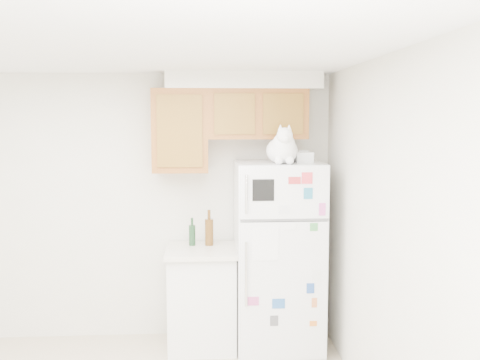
{
  "coord_description": "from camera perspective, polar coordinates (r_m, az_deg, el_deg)",
  "views": [
    {
      "loc": [
        0.7,
        -3.31,
        2.08
      ],
      "look_at": [
        1.03,
        1.55,
        1.55
      ],
      "focal_mm": 42.0,
      "sensor_mm": 36.0,
      "label": 1
    }
  ],
  "objects": [
    {
      "name": "room_shell",
      "position": [
        3.62,
        -13.0,
        -0.4
      ],
      "size": [
        3.84,
        4.04,
        2.52
      ],
      "color": "silver",
      "rests_on": "ground_plane"
    },
    {
      "name": "refrigerator",
      "position": [
        5.11,
        3.91,
        -7.72
      ],
      "size": [
        0.76,
        0.78,
        1.7
      ],
      "color": "white",
      "rests_on": "ground_plane"
    },
    {
      "name": "base_counter",
      "position": [
        5.24,
        -3.89,
        -11.77
      ],
      "size": [
        0.64,
        0.64,
        0.92
      ],
      "color": "white",
      "rests_on": "ground_plane"
    },
    {
      "name": "cat",
      "position": [
        4.82,
        4.37,
        3.2
      ],
      "size": [
        0.33,
        0.48,
        0.34
      ],
      "color": "white",
      "rests_on": "refrigerator"
    },
    {
      "name": "storage_box_back",
      "position": [
        5.09,
        5.84,
        2.46
      ],
      "size": [
        0.18,
        0.13,
        0.1
      ],
      "primitive_type": "cube",
      "rotation": [
        0.0,
        0.0,
        -0.01
      ],
      "color": "white",
      "rests_on": "refrigerator"
    },
    {
      "name": "storage_box_front",
      "position": [
        4.96,
        6.52,
        2.3
      ],
      "size": [
        0.16,
        0.12,
        0.09
      ],
      "primitive_type": "cube",
      "rotation": [
        0.0,
        0.0,
        0.07
      ],
      "color": "white",
      "rests_on": "refrigerator"
    },
    {
      "name": "bottle_green",
      "position": [
        5.2,
        -4.89,
        -5.25
      ],
      "size": [
        0.06,
        0.06,
        0.26
      ],
      "primitive_type": null,
      "color": "#19381E",
      "rests_on": "base_counter"
    },
    {
      "name": "bottle_amber",
      "position": [
        5.19,
        -3.15,
        -4.85
      ],
      "size": [
        0.08,
        0.08,
        0.33
      ],
      "primitive_type": null,
      "color": "#593814",
      "rests_on": "base_counter"
    }
  ]
}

